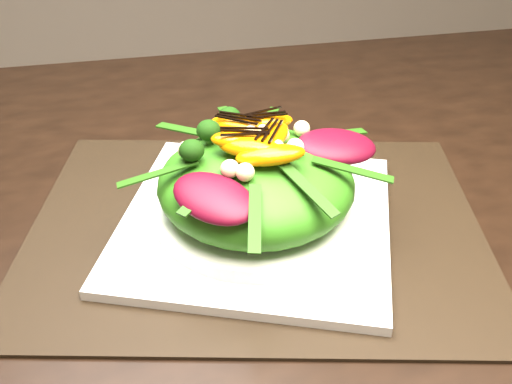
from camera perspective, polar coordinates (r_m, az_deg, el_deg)
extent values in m
cube|color=black|center=(0.75, 10.35, 0.13)|extent=(1.60, 0.90, 0.75)
cube|color=black|center=(0.64, 0.00, -3.20)|extent=(0.55, 0.46, 0.00)
cube|color=silver|center=(0.64, 0.00, -2.68)|extent=(0.36, 0.36, 0.01)
cylinder|color=white|center=(0.63, 0.00, -1.72)|extent=(0.23, 0.23, 0.02)
ellipsoid|color=#347716|center=(0.61, 0.00, 0.89)|extent=(0.26, 0.26, 0.08)
ellipsoid|color=#480716|center=(0.62, 7.68, 4.34)|extent=(0.09, 0.06, 0.02)
ellipsoid|color=#CB6303|center=(0.60, -1.08, 5.46)|extent=(0.07, 0.04, 0.02)
sphere|color=#123409|center=(0.59, -6.74, 4.66)|extent=(0.04, 0.04, 0.03)
sphere|color=beige|center=(0.56, 3.18, 2.88)|extent=(0.02, 0.02, 0.02)
cube|color=black|center=(0.60, -1.09, 6.25)|extent=(0.04, 0.01, 0.00)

